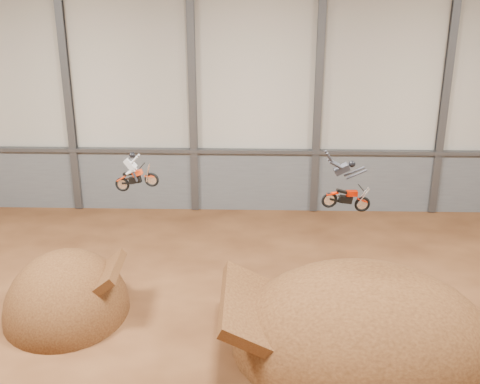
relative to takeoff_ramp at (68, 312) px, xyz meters
name	(u,v)px	position (x,y,z in m)	size (l,w,h in m)	color
floor	(252,378)	(7.86, -4.16, 0.00)	(40.00, 40.00, 0.00)	#492613
back_wall	(255,88)	(7.86, 10.84, 7.00)	(40.00, 0.10, 14.00)	beige
lower_band_back	(254,181)	(7.86, 10.74, 1.75)	(39.80, 0.18, 3.50)	slate
steel_rail	(255,151)	(7.86, 10.59, 3.55)	(39.80, 0.35, 0.20)	#47494F
steel_column_1	(67,88)	(-2.14, 10.64, 7.00)	(0.40, 0.36, 13.90)	#47494F
steel_column_2	(192,89)	(4.53, 10.64, 7.00)	(0.40, 0.36, 13.90)	#47494F
steel_column_3	(319,90)	(11.20, 10.64, 7.00)	(0.40, 0.36, 13.90)	#47494F
steel_column_4	(446,91)	(17.86, 10.64, 7.00)	(0.40, 0.36, 13.90)	#47494F
takeoff_ramp	(68,312)	(0.00, 0.00, 0.00)	(5.22, 6.02, 5.22)	#3B1F0E
landing_ramp	(362,344)	(12.16, -2.01, 0.00)	(10.26, 9.08, 5.92)	#3B1F0E
fmx_rider_a	(138,169)	(3.21, 0.89, 6.17)	(1.87, 0.71, 1.69)	red
fmx_rider_b	(346,183)	(11.20, -1.47, 6.63)	(2.48, 0.71, 2.12)	red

